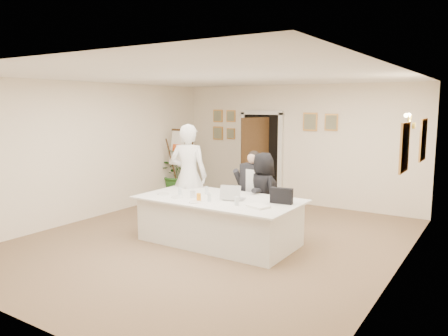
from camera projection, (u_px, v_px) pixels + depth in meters
name	position (u px, v px, depth m)	size (l,w,h in m)	color
floor	(213.00, 240.00, 7.61)	(7.00, 7.00, 0.00)	brown
ceiling	(212.00, 77.00, 7.20)	(6.00, 7.00, 0.02)	white
wall_back	(296.00, 145.00, 10.32)	(6.00, 0.10, 2.80)	white
wall_front	(21.00, 197.00, 4.50)	(6.00, 0.10, 2.80)	white
wall_left	(93.00, 151.00, 9.02)	(0.10, 7.00, 2.80)	white
wall_right	(399.00, 176.00, 5.80)	(0.10, 7.00, 2.80)	white
doorway	(259.00, 158.00, 10.69)	(1.14, 0.86, 2.20)	black
pictures_back_wall	(265.00, 125.00, 10.66)	(3.40, 0.06, 0.80)	gold
pictures_right_wall	(414.00, 143.00, 6.76)	(0.06, 2.20, 0.80)	gold
wall_sconce	(411.00, 120.00, 6.75)	(0.20, 0.30, 0.24)	gold
conference_table	(219.00, 220.00, 7.43)	(2.74, 1.46, 0.78)	white
seated_man	(252.00, 190.00, 8.19)	(0.65, 0.69, 1.51)	black
flip_chart	(183.00, 168.00, 10.77)	(0.61, 0.40, 1.71)	#342310
standing_man	(189.00, 176.00, 8.36)	(0.72, 0.48, 1.99)	white
standing_woman	(263.00, 193.00, 7.98)	(0.73, 0.47, 1.49)	black
potted_palm	(180.00, 172.00, 11.18)	(1.11, 0.96, 1.24)	#275D1F
laptop	(234.00, 191.00, 7.26)	(0.34, 0.36, 0.28)	#B7BABC
laptop_bag	(281.00, 196.00, 6.96)	(0.36, 0.10, 0.25)	black
paper_stack	(258.00, 206.00, 6.71)	(0.34, 0.23, 0.03)	white
plate_left	(163.00, 194.00, 7.69)	(0.21, 0.21, 0.01)	white
plate_mid	(177.00, 197.00, 7.42)	(0.20, 0.20, 0.01)	white
plate_near	(195.00, 202.00, 7.05)	(0.20, 0.20, 0.01)	white
glass_a	(180.00, 191.00, 7.62)	(0.06, 0.06, 0.14)	silver
glass_b	(209.00, 197.00, 7.11)	(0.06, 0.06, 0.14)	silver
glass_c	(237.00, 201.00, 6.83)	(0.07, 0.07, 0.14)	silver
glass_d	(207.00, 190.00, 7.69)	(0.06, 0.06, 0.14)	silver
oj_glass	(199.00, 197.00, 7.14)	(0.07, 0.07, 0.13)	orange
steel_jug	(193.00, 194.00, 7.43)	(0.10, 0.10, 0.11)	silver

